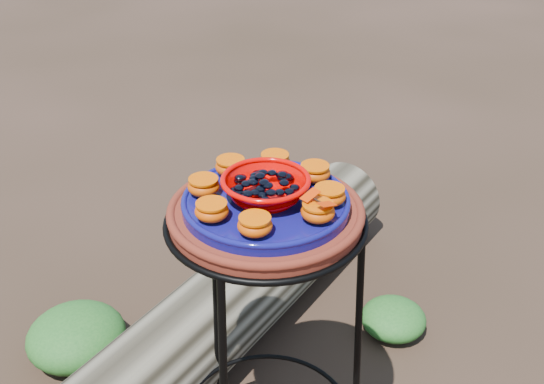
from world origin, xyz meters
TOP-DOWN VIEW (x-y plane):
  - plant_stand at (0.00, 0.00)m, footprint 0.44×0.44m
  - terracotta_saucer at (0.00, 0.00)m, footprint 0.38×0.38m
  - cobalt_plate at (0.00, 0.00)m, footprint 0.32×0.32m
  - red_bowl at (0.00, 0.00)m, footprint 0.16×0.16m
  - glass_gems at (0.00, 0.00)m, footprint 0.13×0.13m
  - orange_half_0 at (0.03, -0.12)m, footprint 0.06×0.06m
  - orange_half_1 at (0.09, -0.09)m, footprint 0.06×0.06m
  - orange_half_2 at (0.12, -0.00)m, footprint 0.06×0.06m
  - orange_half_3 at (0.09, 0.09)m, footprint 0.06×0.06m
  - orange_half_4 at (0.00, 0.12)m, footprint 0.06×0.06m
  - orange_half_5 at (-0.09, 0.09)m, footprint 0.06×0.06m
  - orange_half_6 at (-0.12, 0.00)m, footprint 0.06×0.06m
  - orange_half_7 at (-0.09, -0.09)m, footprint 0.06×0.06m
  - butterfly at (0.03, -0.12)m, footprint 0.08×0.05m
  - driftwood_log at (0.19, 0.42)m, footprint 1.48×0.86m
  - foliage_right at (0.59, 0.15)m, footprint 0.20×0.20m
  - foliage_back at (-0.23, 0.63)m, footprint 0.29×0.29m

SIDE VIEW (x-z plane):
  - foliage_right at x=0.59m, z-range 0.00..0.10m
  - foliage_back at x=-0.23m, z-range 0.00..0.14m
  - driftwood_log at x=0.19m, z-range 0.00..0.27m
  - plant_stand at x=0.00m, z-range 0.00..0.70m
  - terracotta_saucer at x=0.00m, z-range 0.70..0.73m
  - cobalt_plate at x=0.00m, z-range 0.73..0.75m
  - orange_half_0 at x=0.03m, z-range 0.75..0.79m
  - orange_half_1 at x=0.09m, z-range 0.75..0.79m
  - orange_half_2 at x=0.12m, z-range 0.75..0.79m
  - orange_half_3 at x=0.09m, z-range 0.75..0.79m
  - orange_half_4 at x=0.00m, z-range 0.75..0.79m
  - orange_half_5 at x=-0.09m, z-range 0.75..0.79m
  - orange_half_6 at x=-0.12m, z-range 0.75..0.79m
  - orange_half_7 at x=-0.09m, z-range 0.75..0.79m
  - red_bowl at x=0.00m, z-range 0.75..0.80m
  - butterfly at x=0.03m, z-range 0.79..0.80m
  - glass_gems at x=0.00m, z-range 0.80..0.82m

